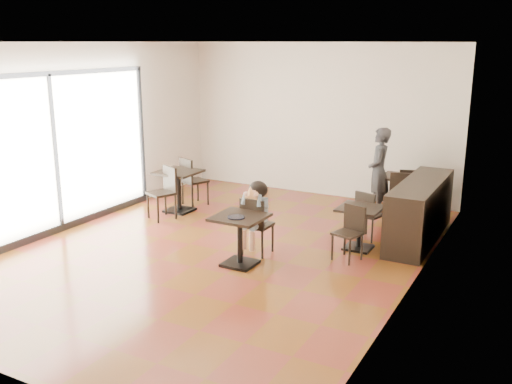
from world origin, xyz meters
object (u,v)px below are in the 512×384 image
Objects in this scene: child at (258,218)px; chair_mid_b at (348,234)px; child_chair at (258,225)px; chair_left_a at (195,181)px; adult_patron at (379,172)px; child_table at (240,240)px; cafe_table_left at (179,191)px; cafe_table_back at (399,194)px; cafe_table_mid at (359,228)px; chair_back_b at (400,198)px; chair_back_a at (409,190)px; chair_left_b at (161,194)px; chair_mid_a at (370,215)px.

chair_mid_b is at bearing 16.22° from child.
chair_left_a reaches higher than child_chair.
adult_patron reaches higher than child_chair.
child_table is 3.04m from cafe_table_left.
cafe_table_mid is at bearing -91.12° from cafe_table_back.
chair_mid_b is at bearing -109.78° from chair_back_b.
cafe_table_mid is (0.30, -1.99, -0.49)m from adult_patron.
child_table is at bearing 90.00° from child_chair.
adult_patron is 3.84m from cafe_table_left.
child_chair is 3.50m from cafe_table_back.
child_table is 0.87× the size of chair_back_a.
cafe_table_back is 4.53m from chair_left_b.
chair_back_a is at bearing 68.64° from child_table.
child is at bearing 165.82° from chair_left_a.
cafe_table_back is 0.57m from chair_back_b.
chair_back_a is (0.49, 0.41, -0.40)m from adult_patron.
child is at bearing 64.09° from chair_mid_a.
chair_back_b is (0.00, -0.66, 0.00)m from chair_back_a.
cafe_table_mid is at bearing -170.50° from chair_left_a.
chair_back_a is (3.94, 2.59, -0.05)m from chair_left_b.
chair_left_a is at bearing 174.63° from chair_mid_b.
chair_back_a is at bearing 85.41° from cafe_table_mid.
chair_mid_a reaches higher than child_table.
cafe_table_left is 0.97× the size of chair_mid_b.
child is 2.75m from cafe_table_left.
adult_patron is 1.53m from chair_mid_a.
chair_back_b reaches higher than chair_mid_a.
cafe_table_left reaches higher than cafe_table_back.
chair_mid_a reaches higher than cafe_table_mid.
chair_back_a is at bearing 115.01° from adult_patron.
cafe_table_mid is at bearing -6.41° from adult_patron.
child is 1.38× the size of chair_mid_a.
chair_back_b is at bearing 19.31° from cafe_table_left.
cafe_table_mid is 0.95× the size of cafe_table_back.
adult_patron is at bearing -139.52° from chair_left_a.
child_table is at bearing -109.98° from cafe_table_back.
chair_mid_b is at bearing -8.24° from adult_patron.
adult_patron is at bearing -62.38° from chair_mid_a.
chair_left_b is (0.00, -0.55, 0.08)m from cafe_table_left.
child is 1.64m from cafe_table_mid.
child_table is 1.04× the size of cafe_table_back.
chair_mid_a is at bearing 34.32° from chair_left_b.
chair_left_b is (-3.79, -2.48, 0.12)m from cafe_table_back.
chair_mid_a is (1.33, 2.04, 0.04)m from child_table.
chair_back_b is at bearing 101.04° from chair_mid_b.
child reaches higher than chair_left_b.
cafe_table_back is at bearing 66.94° from child.
cafe_table_back is 0.88× the size of chair_mid_b.
cafe_table_mid is 0.83× the size of chair_mid_a.
child_chair reaches higher than chair_back_a.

